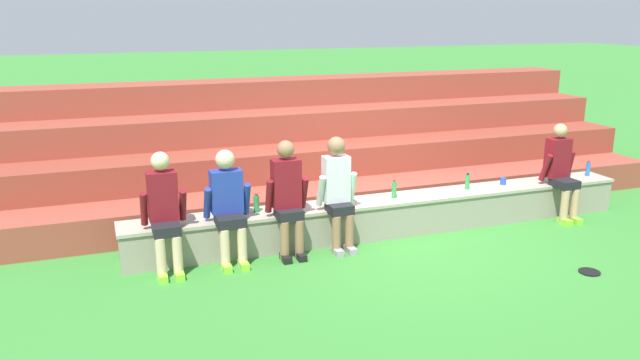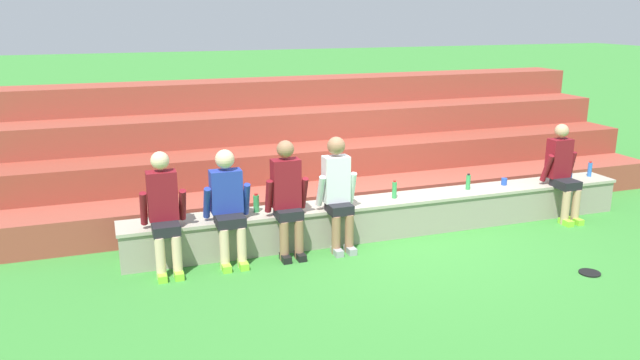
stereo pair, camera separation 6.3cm
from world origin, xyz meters
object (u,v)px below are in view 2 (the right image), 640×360
Objects in this scene: water_bottle_mid_left at (590,169)px; water_bottle_center_gap at (394,190)px; water_bottle_near_right at (256,203)px; person_center at (287,196)px; plastic_cup_left_end at (504,182)px; person_left_of_center at (228,203)px; water_bottle_mid_right at (468,182)px; frisbee at (590,273)px; person_far_right at (563,171)px; person_far_left at (164,210)px; plastic_cup_middle at (569,176)px; person_right_of_center at (338,190)px.

water_bottle_mid_left is 0.95× the size of water_bottle_center_gap.
person_center is at bearing -45.09° from water_bottle_near_right.
plastic_cup_left_end is at bearing 179.18° from water_bottle_mid_left.
person_left_of_center reaches higher than water_bottle_mid_left.
water_bottle_center_gap is 1.77m from plastic_cup_left_end.
frisbee is at bearing -79.52° from water_bottle_mid_right.
person_far_right is at bearing -5.62° from water_bottle_center_gap.
water_bottle_near_right is (-4.39, 0.29, -0.11)m from person_far_right.
water_bottle_near_right is at bearing -179.72° from plastic_cup_left_end.
frisbee is (3.40, -2.02, -0.59)m from water_bottle_near_right.
plastic_cup_left_end is at bearing 3.91° from person_far_left.
person_far_left is 1.45m from person_center.
plastic_cup_middle is at bearing 56.07° from frisbee.
person_center is (1.45, -0.00, 0.02)m from person_far_left.
person_far_right is (4.08, 0.02, -0.04)m from person_center.
person_far_left reaches higher than frisbee.
water_bottle_near_right reaches higher than frisbee.
person_center is 4.08m from person_far_right.
person_far_left is 3.03m from water_bottle_center_gap.
water_bottle_center_gap is (2.28, 0.24, -0.12)m from person_left_of_center.
person_far_left is 5.99× the size of water_bottle_mid_left.
person_left_of_center reaches higher than frisbee.
water_bottle_center_gap is 2.43× the size of plastic_cup_left_end.
plastic_cup_middle is at bearing -0.98° from water_bottle_center_gap.
water_bottle_mid_left is (4.18, 0.30, -0.16)m from person_right_of_center.
plastic_cup_middle is (0.31, 0.20, -0.16)m from person_far_right.
person_left_of_center is 5.75× the size of water_bottle_near_right.
person_center is 4.40m from plastic_cup_middle.
person_right_of_center is (1.37, -0.02, 0.03)m from person_left_of_center.
plastic_cup_middle is at bearing 2.91° from person_center.
person_far_right is 0.82m from water_bottle_mid_left.
water_bottle_near_right reaches higher than plastic_cup_middle.
person_far_right is at bearing 0.33° from person_center.
person_left_of_center is 0.95× the size of person_center.
plastic_cup_left_end is (4.79, 0.33, -0.19)m from person_far_left.
frisbee is at bearing -28.95° from person_center.
person_left_of_center is at bearing -175.80° from plastic_cup_left_end.
person_left_of_center is at bearing 2.28° from person_far_left.
plastic_cup_left_end is (-1.50, 0.02, -0.06)m from water_bottle_mid_left.
person_left_of_center is 0.72m from person_center.
water_bottle_near_right is (0.41, 0.28, -0.13)m from person_left_of_center.
person_far_right reaches higher than water_bottle_center_gap.
water_bottle_mid_right is 0.94× the size of frisbee.
water_bottle_near_right is (-1.87, 0.04, -0.00)m from water_bottle_center_gap.
frisbee is at bearing -30.73° from water_bottle_near_right.
water_bottle_near_right reaches higher than water_bottle_mid_right.
water_bottle_mid_right is (3.43, 0.27, -0.13)m from person_left_of_center.
person_center is at bearing -179.67° from person_far_right.
person_far_left is 0.98× the size of person_center.
person_left_of_center is at bearing -177.15° from water_bottle_mid_left.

